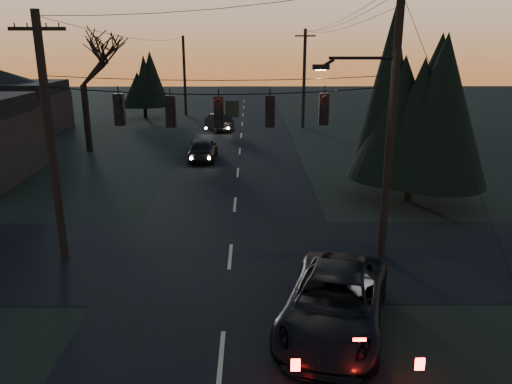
{
  "coord_description": "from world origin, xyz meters",
  "views": [
    {
      "loc": [
        0.74,
        -6.68,
        7.56
      ],
      "look_at": [
        0.92,
        8.51,
        2.92
      ],
      "focal_mm": 35.0,
      "sensor_mm": 36.0,
      "label": 1
    }
  ],
  "objects_px": {
    "utility_pole_left": "(65,258)",
    "sedan_oncoming_a": "(203,149)",
    "sedan_oncoming_b": "(219,122)",
    "evergreen_right": "(416,108)",
    "utility_pole_far_l": "(186,115)",
    "utility_pole_right": "(381,256)",
    "suv_near": "(335,303)",
    "utility_pole_far_r": "(303,128)"
  },
  "relations": [
    {
      "from": "utility_pole_left",
      "to": "sedan_oncoming_a",
      "type": "height_order",
      "value": "utility_pole_left"
    },
    {
      "from": "utility_pole_left",
      "to": "sedan_oncoming_b",
      "type": "height_order",
      "value": "utility_pole_left"
    },
    {
      "from": "evergreen_right",
      "to": "utility_pole_far_l",
      "type": "bearing_deg",
      "value": 116.18
    },
    {
      "from": "utility_pole_far_l",
      "to": "sedan_oncoming_a",
      "type": "relative_size",
      "value": 1.89
    },
    {
      "from": "evergreen_right",
      "to": "sedan_oncoming_b",
      "type": "relative_size",
      "value": 1.73
    },
    {
      "from": "utility_pole_right",
      "to": "sedan_oncoming_a",
      "type": "bearing_deg",
      "value": 116.95
    },
    {
      "from": "utility_pole_left",
      "to": "sedan_oncoming_b",
      "type": "distance_m",
      "value": 26.89
    },
    {
      "from": "utility_pole_far_l",
      "to": "suv_near",
      "type": "distance_m",
      "value": 41.74
    },
    {
      "from": "utility_pole_far_l",
      "to": "suv_near",
      "type": "height_order",
      "value": "utility_pole_far_l"
    },
    {
      "from": "sedan_oncoming_a",
      "to": "sedan_oncoming_b",
      "type": "relative_size",
      "value": 0.93
    },
    {
      "from": "utility_pole_far_l",
      "to": "sedan_oncoming_a",
      "type": "height_order",
      "value": "utility_pole_far_l"
    },
    {
      "from": "utility_pole_left",
      "to": "utility_pole_far_r",
      "type": "bearing_deg",
      "value": 67.67
    },
    {
      "from": "utility_pole_right",
      "to": "utility_pole_far_r",
      "type": "height_order",
      "value": "utility_pole_right"
    },
    {
      "from": "utility_pole_left",
      "to": "evergreen_right",
      "type": "relative_size",
      "value": 1.08
    },
    {
      "from": "utility_pole_right",
      "to": "suv_near",
      "type": "relative_size",
      "value": 1.79
    },
    {
      "from": "utility_pole_left",
      "to": "utility_pole_far_r",
      "type": "relative_size",
      "value": 1.0
    },
    {
      "from": "evergreen_right",
      "to": "sedan_oncoming_b",
      "type": "bearing_deg",
      "value": 117.59
    },
    {
      "from": "sedan_oncoming_b",
      "to": "suv_near",
      "type": "bearing_deg",
      "value": 81.19
    },
    {
      "from": "utility_pole_far_r",
      "to": "sedan_oncoming_b",
      "type": "bearing_deg",
      "value": -169.24
    },
    {
      "from": "utility_pole_far_r",
      "to": "suv_near",
      "type": "relative_size",
      "value": 1.52
    },
    {
      "from": "utility_pole_right",
      "to": "sedan_oncoming_b",
      "type": "relative_size",
      "value": 2.2
    },
    {
      "from": "utility_pole_far_l",
      "to": "evergreen_right",
      "type": "distance_m",
      "value": 33.11
    },
    {
      "from": "utility_pole_right",
      "to": "sedan_oncoming_a",
      "type": "xyz_separation_m",
      "value": [
        -7.85,
        15.45,
        0.72
      ]
    },
    {
      "from": "utility_pole_far_r",
      "to": "utility_pole_far_l",
      "type": "bearing_deg",
      "value": 145.18
    },
    {
      "from": "utility_pole_right",
      "to": "utility_pole_far_r",
      "type": "xyz_separation_m",
      "value": [
        0.0,
        28.0,
        0.0
      ]
    },
    {
      "from": "utility_pole_far_l",
      "to": "evergreen_right",
      "type": "xyz_separation_m",
      "value": [
        14.47,
        -29.43,
        4.53
      ]
    },
    {
      "from": "evergreen_right",
      "to": "sedan_oncoming_b",
      "type": "height_order",
      "value": "evergreen_right"
    },
    {
      "from": "evergreen_right",
      "to": "utility_pole_left",
      "type": "bearing_deg",
      "value": -155.58
    },
    {
      "from": "evergreen_right",
      "to": "utility_pole_far_r",
      "type": "bearing_deg",
      "value": 97.89
    },
    {
      "from": "utility_pole_far_r",
      "to": "sedan_oncoming_a",
      "type": "bearing_deg",
      "value": -122.02
    },
    {
      "from": "utility_pole_far_r",
      "to": "utility_pole_far_l",
      "type": "height_order",
      "value": "utility_pole_far_r"
    },
    {
      "from": "utility_pole_far_r",
      "to": "evergreen_right",
      "type": "xyz_separation_m",
      "value": [
        2.97,
        -21.43,
        4.53
      ]
    },
    {
      "from": "utility_pole_right",
      "to": "utility_pole_left",
      "type": "relative_size",
      "value": 1.18
    },
    {
      "from": "utility_pole_right",
      "to": "utility_pole_far_l",
      "type": "bearing_deg",
      "value": 107.72
    },
    {
      "from": "utility_pole_far_r",
      "to": "suv_near",
      "type": "distance_m",
      "value": 32.85
    },
    {
      "from": "utility_pole_right",
      "to": "evergreen_right",
      "type": "height_order",
      "value": "evergreen_right"
    },
    {
      "from": "suv_near",
      "to": "sedan_oncoming_b",
      "type": "height_order",
      "value": "suv_near"
    },
    {
      "from": "suv_near",
      "to": "sedan_oncoming_a",
      "type": "relative_size",
      "value": 1.32
    },
    {
      "from": "utility_pole_right",
      "to": "utility_pole_left",
      "type": "distance_m",
      "value": 11.5
    },
    {
      "from": "utility_pole_left",
      "to": "sedan_oncoming_b",
      "type": "relative_size",
      "value": 1.87
    },
    {
      "from": "utility_pole_far_r",
      "to": "evergreen_right",
      "type": "relative_size",
      "value": 1.08
    },
    {
      "from": "sedan_oncoming_a",
      "to": "suv_near",
      "type": "bearing_deg",
      "value": 105.84
    }
  ]
}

